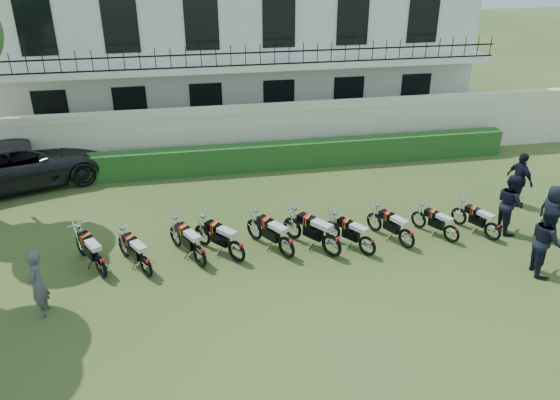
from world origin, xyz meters
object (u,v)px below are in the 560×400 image
(motorcycle_5, at_px, (332,240))
(inspector, at_px, (37,283))
(motorcycle_4, at_px, (287,243))
(motorcycle_6, at_px, (368,241))
(motorcycle_9, at_px, (493,227))
(motorcycle_7, at_px, (407,234))
(motorcycle_1, at_px, (146,262))
(officer_3, at_px, (552,213))
(officer_5, at_px, (520,180))
(motorcycle_8, at_px, (452,230))
(suv, at_px, (26,163))
(officer_1, at_px, (546,241))
(motorcycle_0, at_px, (100,261))
(motorcycle_3, at_px, (237,246))
(officer_4, at_px, (510,203))
(motorcycle_2, at_px, (200,251))

(motorcycle_5, relative_size, inspector, 1.04)
(motorcycle_4, distance_m, motorcycle_6, 2.25)
(motorcycle_5, distance_m, inspector, 7.47)
(motorcycle_9, bearing_deg, motorcycle_7, 153.11)
(motorcycle_1, height_order, inspector, inspector)
(motorcycle_7, height_order, officer_3, officer_3)
(motorcycle_5, relative_size, officer_5, 0.98)
(motorcycle_8, height_order, motorcycle_9, motorcycle_9)
(motorcycle_7, xyz_separation_m, suv, (-11.57, 6.66, 0.34))
(motorcycle_7, xyz_separation_m, inspector, (-9.60, -1.25, 0.39))
(motorcycle_1, distance_m, motorcycle_9, 9.86)
(officer_1, bearing_deg, motorcycle_0, 93.83)
(motorcycle_9, distance_m, inspector, 12.30)
(motorcycle_6, relative_size, officer_5, 0.86)
(motorcycle_3, distance_m, motorcycle_5, 2.62)
(inspector, height_order, officer_5, officer_5)
(motorcycle_1, height_order, officer_4, officer_4)
(motorcycle_1, xyz_separation_m, officer_1, (10.27, -1.60, 0.47))
(motorcycle_0, relative_size, motorcycle_6, 1.16)
(motorcycle_4, distance_m, officer_3, 7.76)
(motorcycle_2, distance_m, motorcycle_4, 2.37)
(motorcycle_5, bearing_deg, motorcycle_3, 138.93)
(suv, distance_m, officer_4, 16.17)
(suv, bearing_deg, officer_5, -125.44)
(officer_1, distance_m, officer_4, 2.23)
(motorcycle_6, height_order, motorcycle_7, motorcycle_6)
(motorcycle_2, relative_size, motorcycle_6, 1.16)
(motorcycle_3, distance_m, officer_3, 9.13)
(motorcycle_5, xyz_separation_m, officer_1, (5.26, -1.69, 0.41))
(officer_3, bearing_deg, motorcycle_9, 68.06)
(officer_1, bearing_deg, motorcycle_5, 84.95)
(motorcycle_2, relative_size, suv, 0.31)
(inspector, bearing_deg, motorcycle_1, 116.86)
(officer_3, bearing_deg, motorcycle_3, 72.20)
(motorcycle_0, relative_size, motorcycle_5, 1.02)
(motorcycle_9, height_order, suv, suv)
(motorcycle_0, distance_m, officer_5, 13.15)
(motorcycle_8, bearing_deg, officer_4, -19.64)
(motorcycle_3, distance_m, motorcycle_7, 4.84)
(motorcycle_1, height_order, suv, suv)
(motorcycle_7, bearing_deg, officer_4, -19.87)
(motorcycle_0, xyz_separation_m, motorcycle_8, (9.78, 0.04, -0.08))
(motorcycle_0, bearing_deg, motorcycle_6, -30.31)
(motorcycle_3, height_order, officer_3, officer_3)
(motorcycle_4, xyz_separation_m, motorcycle_5, (1.24, -0.16, 0.03))
(motorcycle_5, xyz_separation_m, motorcycle_8, (3.63, 0.14, -0.11))
(motorcycle_0, xyz_separation_m, inspector, (-1.22, -1.27, 0.35))
(motorcycle_4, height_order, motorcycle_8, motorcycle_4)
(motorcycle_0, bearing_deg, officer_1, -37.48)
(officer_1, height_order, officer_4, officer_1)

